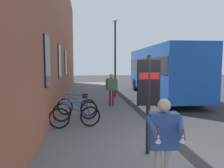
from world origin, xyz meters
TOP-DOWN VIEW (x-y plane):
  - ground at (6.00, -1.00)m, footprint 60.00×60.00m
  - sidewalk_pavement at (8.00, 1.75)m, footprint 24.00×3.50m
  - station_facade at (8.99, 3.80)m, footprint 22.00×0.65m
  - bicycle_far_end at (2.39, 2.65)m, footprint 0.48×1.76m
  - bicycle_by_door at (3.33, 2.66)m, footprint 0.58×1.73m
  - bicycle_end_of_row at (4.14, 2.65)m, footprint 0.70×1.70m
  - transit_info_sign at (-0.03, 0.80)m, footprint 0.10×0.55m
  - city_bus at (9.60, -3.00)m, footprint 10.61×3.04m
  - pedestrian_crossing_street at (6.04, 0.93)m, footprint 0.30×0.63m
  - tourist_with_hotdogs at (-1.71, 1.04)m, footprint 0.58×0.63m
  - street_lamp at (9.13, 0.30)m, footprint 0.28×0.28m

SIDE VIEW (x-z plane):
  - ground at x=6.00m, z-range 0.00..0.00m
  - sidewalk_pavement at x=8.00m, z-range 0.00..0.12m
  - bicycle_far_end at x=2.39m, z-range 0.02..1.00m
  - bicycle_by_door at x=3.33m, z-range 0.02..1.00m
  - bicycle_end_of_row at x=4.14m, z-range 0.02..1.00m
  - tourist_with_hotdogs at x=-1.71m, z-range 0.31..1.95m
  - pedestrian_crossing_street at x=6.04m, z-range 0.30..1.97m
  - transit_info_sign at x=-0.03m, z-range 0.52..2.92m
  - city_bus at x=9.60m, z-range 0.24..3.59m
  - street_lamp at x=9.13m, z-range 0.60..5.66m
  - station_facade at x=8.99m, z-range 0.00..8.12m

